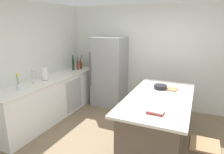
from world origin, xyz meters
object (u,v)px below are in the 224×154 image
(flower_vase, at_px, (18,85))
(soda_bottle, at_px, (82,63))
(syrup_bottle, at_px, (81,65))
(hot_sauce_bottle, at_px, (78,66))
(bar_stool, at_px, (204,153))
(paper_towel_roll, at_px, (45,74))
(sink_faucet, at_px, (33,76))
(cutting_board, at_px, (169,89))
(mixing_bowl, at_px, (160,87))
(refrigerator, at_px, (109,72))
(olive_oil_bottle, at_px, (82,62))
(wine_bottle, at_px, (73,64))
(cookbook_stack, at_px, (155,111))
(vinegar_bottle, at_px, (78,64))
(kitchen_island, at_px, (158,121))

(flower_vase, xyz_separation_m, soda_bottle, (-0.05, 2.22, 0.02))
(flower_vase, height_order, syrup_bottle, flower_vase)
(hot_sauce_bottle, bearing_deg, bar_stool, -31.97)
(paper_towel_roll, bearing_deg, sink_faucet, -98.77)
(cutting_board, bearing_deg, mixing_bowl, -166.05)
(refrigerator, distance_m, olive_oil_bottle, 0.97)
(bar_stool, height_order, wine_bottle, wine_bottle)
(cookbook_stack, bearing_deg, flower_vase, -178.57)
(vinegar_bottle, height_order, wine_bottle, wine_bottle)
(refrigerator, distance_m, wine_bottle, 0.98)
(sink_faucet, relative_size, syrup_bottle, 1.03)
(syrup_bottle, height_order, mixing_bowl, syrup_bottle)
(bar_stool, bearing_deg, wine_bottle, 149.86)
(paper_towel_roll, relative_size, cookbook_stack, 1.32)
(soda_bottle, distance_m, vinegar_bottle, 0.13)
(flower_vase, xyz_separation_m, cookbook_stack, (2.49, 0.06, -0.08))
(hot_sauce_bottle, bearing_deg, mixing_bowl, -18.00)
(olive_oil_bottle, distance_m, wine_bottle, 0.48)
(flower_vase, xyz_separation_m, paper_towel_roll, (-0.04, 0.73, 0.03))
(flower_vase, bearing_deg, hot_sauce_bottle, 89.95)
(olive_oil_bottle, xyz_separation_m, hot_sauce_bottle, (0.11, -0.38, -0.05))
(sink_faucet, distance_m, cutting_board, 2.71)
(syrup_bottle, bearing_deg, sink_faucet, -94.24)
(vinegar_bottle, distance_m, syrup_bottle, 0.17)
(bar_stool, height_order, cutting_board, cutting_board)
(refrigerator, height_order, bar_stool, refrigerator)
(kitchen_island, xyz_separation_m, sink_faucet, (-2.51, -0.28, 0.61))
(cutting_board, bearing_deg, kitchen_island, -99.96)
(cookbook_stack, bearing_deg, cutting_board, 89.29)
(olive_oil_bottle, relative_size, wine_bottle, 0.86)
(flower_vase, distance_m, olive_oil_bottle, 2.30)
(vinegar_bottle, bearing_deg, cutting_board, -19.26)
(cutting_board, bearing_deg, cookbook_stack, -90.71)
(flower_vase, xyz_separation_m, hot_sauce_bottle, (0.00, 1.92, -0.02))
(vinegar_bottle, xyz_separation_m, syrup_bottle, (0.15, -0.08, 0.00))
(kitchen_island, relative_size, vinegar_bottle, 6.87)
(flower_vase, bearing_deg, soda_bottle, 91.37)
(soda_bottle, relative_size, mixing_bowl, 1.21)
(kitchen_island, distance_m, olive_oil_bottle, 3.05)
(hot_sauce_bottle, distance_m, cookbook_stack, 3.11)
(kitchen_island, height_order, cutting_board, cutting_board)
(vinegar_bottle, bearing_deg, flower_vase, -86.68)
(kitchen_island, bearing_deg, sink_faucet, -173.68)
(kitchen_island, distance_m, wine_bottle, 2.80)
(kitchen_island, bearing_deg, bar_stool, -46.72)
(syrup_bottle, relative_size, mixing_bowl, 1.20)
(wine_bottle, bearing_deg, soda_bottle, 87.89)
(refrigerator, xyz_separation_m, olive_oil_bottle, (-0.95, 0.14, 0.17))
(sink_faucet, bearing_deg, refrigerator, 61.70)
(refrigerator, height_order, olive_oil_bottle, refrigerator)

